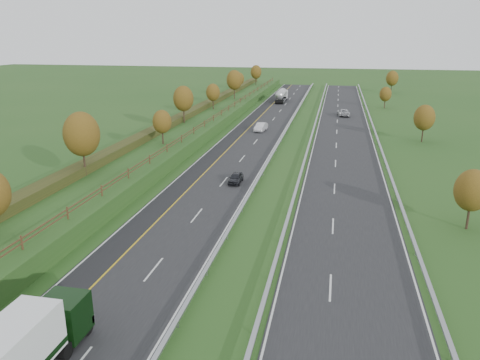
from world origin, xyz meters
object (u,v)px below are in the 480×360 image
object	(u,v)px
road_tanker	(281,95)
car_oncoming	(344,112)
car_dark_near	(236,178)
car_silver_mid	(261,127)
car_small_far	(282,96)

from	to	relation	value
road_tanker	car_oncoming	xyz separation A→B (m)	(17.08, -21.37, -1.04)
car_dark_near	car_silver_mid	bearing A→B (deg)	93.63
car_silver_mid	car_oncoming	size ratio (longest dim) A/B	0.85
car_oncoming	car_dark_near	bearing A→B (deg)	72.09
car_dark_near	car_silver_mid	xyz separation A→B (m)	(-2.27, 33.96, 0.15)
road_tanker	car_oncoming	distance (m)	27.38
car_oncoming	car_silver_mid	bearing A→B (deg)	49.46
car_silver_mid	car_oncoming	xyz separation A→B (m)	(15.98, 21.61, -0.00)
car_silver_mid	road_tanker	bearing A→B (deg)	98.12
road_tanker	car_oncoming	size ratio (longest dim) A/B	1.99
car_small_far	car_silver_mid	bearing A→B (deg)	-91.61
road_tanker	car_silver_mid	xyz separation A→B (m)	(1.11, -42.98, -1.03)
car_silver_mid	car_small_far	distance (m)	49.40
car_dark_near	road_tanker	bearing A→B (deg)	92.32
car_silver_mid	car_small_far	world-z (taller)	car_silver_mid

